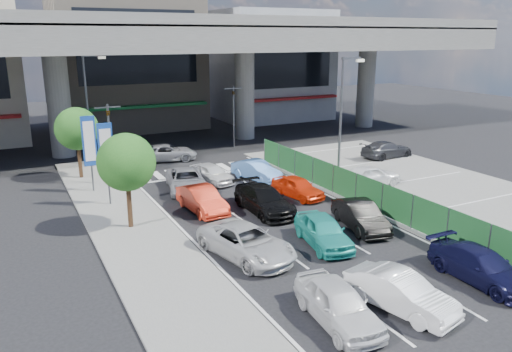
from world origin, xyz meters
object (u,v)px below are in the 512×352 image
signboard_near (106,153)px  wagon_silver_front_left (186,180)px  taxi_orange_right (298,187)px  street_lamp_left (89,100)px  signboard_far (89,143)px  tree_far (77,129)px  traffic_cone (346,191)px  tree_near (126,162)px  parked_sedan_white (370,175)px  van_white_back_left (338,303)px  sedan_white_front_mid (211,173)px  sedan_black_mid (264,200)px  parked_sedan_dgrey (387,149)px  hatch_white_back_mid (400,292)px  crossing_wagon_silver (167,153)px  minivan_navy_back (481,266)px  traffic_light_right (233,101)px  traffic_light_left (109,124)px  hatch_black_mid_right (360,216)px  taxi_teal_mid (323,231)px  taxi_orange_left (202,200)px  kei_truck_front_right (256,170)px  street_lamp_right (343,109)px  sedan_white_mid_left (246,242)px

signboard_near → wagon_silver_front_left: size_ratio=0.99×
signboard_near → taxi_orange_right: bearing=-18.8°
street_lamp_left → signboard_near: street_lamp_left is taller
signboard_far → tree_far: 3.53m
wagon_silver_front_left → traffic_cone: 9.70m
signboard_far → traffic_cone: 15.51m
tree_near → parked_sedan_white: bearing=1.3°
van_white_back_left → sedan_white_front_mid: van_white_back_left is taller
sedan_black_mid → parked_sedan_dgrey: (14.35, 6.59, 0.01)m
tree_near → taxi_orange_right: (10.00, 0.53, -2.77)m
hatch_white_back_mid → wagon_silver_front_left: bearing=82.7°
wagon_silver_front_left → parked_sedan_dgrey: bearing=15.8°
crossing_wagon_silver → sedan_white_front_mid: bearing=-161.1°
hatch_white_back_mid → minivan_navy_back: (4.27, 0.18, -0.03)m
traffic_light_right → crossing_wagon_silver: (-6.62, -2.22, -3.31)m
traffic_light_left → sedan_black_mid: size_ratio=1.09×
tree_far → hatch_black_mid_right: tree_far is taller
taxi_orange_right → tree_far: bearing=126.9°
traffic_light_left → tree_near: traffic_light_left is taller
signboard_far → parked_sedan_white: signboard_far is taller
street_lamp_left → parked_sedan_dgrey: (20.71, -8.24, -4.07)m
tree_near → traffic_cone: size_ratio=7.47×
tree_near → traffic_cone: 12.97m
taxi_teal_mid → traffic_cone: 7.48m
van_white_back_left → taxi_orange_left: 12.28m
sedan_white_front_mid → parked_sedan_dgrey: parked_sedan_dgrey is taller
van_white_back_left → wagon_silver_front_left: van_white_back_left is taller
kei_truck_front_right → taxi_orange_left: bearing=-156.4°
van_white_back_left → hatch_white_back_mid: (2.39, -0.34, -0.02)m
signboard_far → hatch_white_back_mid: size_ratio=1.16×
parked_sedan_dgrey → taxi_teal_mid: bearing=127.1°
crossing_wagon_silver → parked_sedan_white: (9.42, -12.43, 0.10)m
street_lamp_right → taxi_orange_right: street_lamp_right is taller
traffic_light_left → van_white_back_left: traffic_light_left is taller
taxi_teal_mid → traffic_cone: size_ratio=6.30×
traffic_light_left → traffic_cone: size_ratio=8.09×
sedan_white_front_mid → crossing_wagon_silver: bearing=82.3°
taxi_orange_left → sedan_white_front_mid: taxi_orange_left is taller
hatch_black_mid_right → signboard_near: bearing=150.9°
signboard_far → kei_truck_front_right: bearing=-11.3°
signboard_far → sedan_white_mid_left: signboard_far is taller
taxi_orange_right → parked_sedan_white: size_ratio=0.93×
wagon_silver_front_left → sedan_white_front_mid: wagon_silver_front_left is taller
street_lamp_right → van_white_back_left: (-10.07, -13.54, -4.08)m
hatch_white_back_mid → sedan_white_mid_left: sedan_white_mid_left is taller
hatch_black_mid_right → traffic_cone: hatch_black_mid_right is taller
traffic_light_left → hatch_white_back_mid: (5.70, -19.88, -3.27)m
signboard_far → parked_sedan_white: (15.90, -6.64, -2.34)m
sedan_black_mid → hatch_black_mid_right: bearing=-54.7°
tree_far → parked_sedan_dgrey: (22.19, -4.74, -2.69)m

